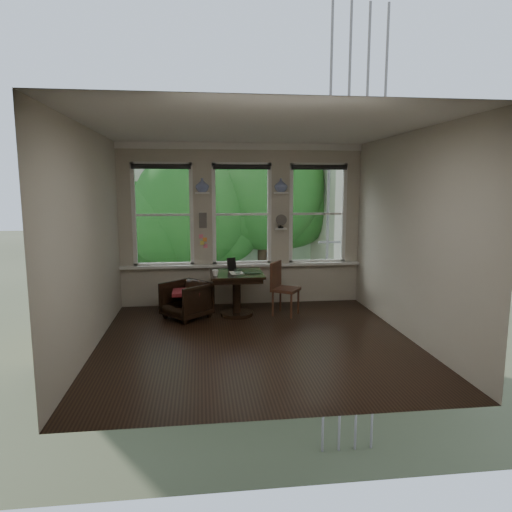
{
  "coord_description": "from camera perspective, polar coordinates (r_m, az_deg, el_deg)",
  "views": [
    {
      "loc": [
        -0.76,
        -6.28,
        2.21
      ],
      "look_at": [
        0.11,
        0.9,
        1.11
      ],
      "focal_mm": 32.0,
      "sensor_mm": 36.0,
      "label": 1
    }
  ],
  "objects": [
    {
      "name": "laptop",
      "position": [
        7.69,
        -0.49,
        -2.21
      ],
      "size": [
        0.3,
        0.2,
        0.02
      ],
      "primitive_type": "imported",
      "rotation": [
        0.0,
        0.0,
        -0.03
      ],
      "color": "black",
      "rests_on": "table"
    },
    {
      "name": "window_right",
      "position": [
        8.82,
        7.66,
        5.26
      ],
      "size": [
        1.1,
        0.12,
        1.9
      ],
      "primitive_type": null,
      "color": "white",
      "rests_on": "ground"
    },
    {
      "name": "desk_fan",
      "position": [
        8.56,
        3.12,
        4.08
      ],
      "size": [
        0.2,
        0.2,
        0.24
      ],
      "primitive_type": null,
      "color": "#59544F",
      "rests_on": "ground"
    },
    {
      "name": "shelf_left",
      "position": [
        8.43,
        -6.72,
        7.84
      ],
      "size": [
        0.26,
        0.16,
        0.03
      ],
      "primitive_type": "cube",
      "color": "white",
      "rests_on": "ground"
    },
    {
      "name": "vase_right",
      "position": [
        8.56,
        3.14,
        8.83
      ],
      "size": [
        0.24,
        0.24,
        0.25
      ],
      "primitive_type": "imported",
      "color": "white",
      "rests_on": "shelf_right"
    },
    {
      "name": "ceiling",
      "position": [
        6.37,
        0.02,
        15.77
      ],
      "size": [
        4.5,
        4.5,
        0.0
      ],
      "primitive_type": "plane",
      "rotation": [
        3.14,
        0.0,
        0.0
      ],
      "color": "silver",
      "rests_on": "ground"
    },
    {
      "name": "shelf_right",
      "position": [
        8.56,
        3.13,
        7.9
      ],
      "size": [
        0.26,
        0.16,
        0.03
      ],
      "primitive_type": "cube",
      "color": "white",
      "rests_on": "ground"
    },
    {
      "name": "wall_left",
      "position": [
        6.49,
        -20.12,
        1.84
      ],
      "size": [
        0.0,
        4.5,
        4.5
      ],
      "primitive_type": "plane",
      "rotation": [
        1.57,
        0.0,
        1.57
      ],
      "color": "beige",
      "rests_on": "ground"
    },
    {
      "name": "table",
      "position": [
        7.9,
        -2.43,
        -4.79
      ],
      "size": [
        0.9,
        0.9,
        0.75
      ],
      "primitive_type": null,
      "color": "black",
      "rests_on": "ground"
    },
    {
      "name": "window_center",
      "position": [
        8.58,
        -1.8,
        5.23
      ],
      "size": [
        1.1,
        0.12,
        1.9
      ],
      "primitive_type": null,
      "color": "white",
      "rests_on": "ground"
    },
    {
      "name": "wall_right",
      "position": [
        7.0,
        18.65,
        2.37
      ],
      "size": [
        0.0,
        4.5,
        4.5
      ],
      "primitive_type": "plane",
      "rotation": [
        1.57,
        0.0,
        -1.57
      ],
      "color": "beige",
      "rests_on": "ground"
    },
    {
      "name": "cushion_red",
      "position": [
        7.8,
        -8.73,
        -4.5
      ],
      "size": [
        0.45,
        0.45,
        0.06
      ],
      "primitive_type": "cube",
      "color": "maroon",
      "rests_on": "armchair_left"
    },
    {
      "name": "wall_back",
      "position": [
        8.59,
        -1.8,
        3.9
      ],
      "size": [
        4.5,
        0.0,
        4.5
      ],
      "primitive_type": "plane",
      "rotation": [
        1.57,
        0.0,
        0.0
      ],
      "color": "beige",
      "rests_on": "ground"
    },
    {
      "name": "intercom",
      "position": [
        8.48,
        -6.66,
        4.46
      ],
      "size": [
        0.14,
        0.06,
        0.28
      ],
      "primitive_type": "cube",
      "color": "#59544F",
      "rests_on": "ground"
    },
    {
      "name": "side_chair_right",
      "position": [
        7.93,
        3.74,
        -4.13
      ],
      "size": [
        0.58,
        0.58,
        0.92
      ],
      "primitive_type": null,
      "rotation": [
        0.0,
        0.0,
        1.01
      ],
      "color": "#472519",
      "rests_on": "ground"
    },
    {
      "name": "window_left",
      "position": [
        8.57,
        -11.54,
        5.06
      ],
      "size": [
        1.1,
        0.12,
        1.9
      ],
      "primitive_type": null,
      "color": "white",
      "rests_on": "ground"
    },
    {
      "name": "papers",
      "position": [
        7.82,
        -2.44,
        -2.11
      ],
      "size": [
        0.25,
        0.32,
        0.0
      ],
      "primitive_type": "cube",
      "rotation": [
        0.0,
        0.0,
        0.11
      ],
      "color": "silver",
      "rests_on": "table"
    },
    {
      "name": "drinking_glass",
      "position": [
        7.73,
        -2.32,
        -1.9
      ],
      "size": [
        0.14,
        0.14,
        0.09
      ],
      "primitive_type": "imported",
      "rotation": [
        0.0,
        0.0,
        -0.2
      ],
      "color": "white",
      "rests_on": "table"
    },
    {
      "name": "vase_left",
      "position": [
        8.43,
        -6.73,
        8.79
      ],
      "size": [
        0.24,
        0.24,
        0.25
      ],
      "primitive_type": "imported",
      "color": "white",
      "rests_on": "shelf_left"
    },
    {
      "name": "wall_front",
      "position": [
        4.16,
        3.77,
        -1.2
      ],
      "size": [
        4.5,
        0.0,
        4.5
      ],
      "primitive_type": "plane",
      "rotation": [
        -1.57,
        0.0,
        0.0
      ],
      "color": "beige",
      "rests_on": "ground"
    },
    {
      "name": "mug",
      "position": [
        7.57,
        -5.11,
        -2.11
      ],
      "size": [
        0.12,
        0.12,
        0.1
      ],
      "primitive_type": "imported",
      "rotation": [
        0.0,
        0.0,
        0.14
      ],
      "color": "white",
      "rests_on": "table"
    },
    {
      "name": "sticky_notes",
      "position": [
        8.52,
        -6.62,
        2.12
      ],
      "size": [
        0.16,
        0.01,
        0.24
      ],
      "primitive_type": null,
      "color": "pink",
      "rests_on": "ground"
    },
    {
      "name": "armchair_left",
      "position": [
        7.83,
        -8.7,
        -5.47
      ],
      "size": [
        0.96,
        0.96,
        0.63
      ],
      "primitive_type": "imported",
      "rotation": [
        0.0,
        0.0,
        -0.85
      ],
      "color": "black",
      "rests_on": "ground"
    },
    {
      "name": "ground",
      "position": [
        6.7,
        0.02,
        -10.62
      ],
      "size": [
        4.5,
        4.5,
        0.0
      ],
      "primitive_type": "plane",
      "color": "black",
      "rests_on": "ground"
    },
    {
      "name": "tablet",
      "position": [
        8.07,
        -3.06,
        -0.99
      ],
      "size": [
        0.18,
        0.13,
        0.22
      ],
      "primitive_type": "cube",
      "rotation": [
        -0.26,
        0.0,
        0.35
      ],
      "color": "black",
      "rests_on": "table"
    }
  ]
}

